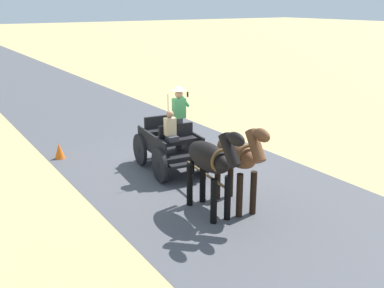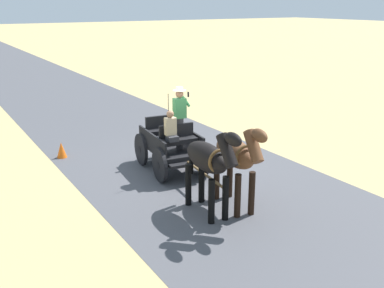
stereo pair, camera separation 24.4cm
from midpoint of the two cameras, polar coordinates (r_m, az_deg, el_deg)
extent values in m
plane|color=tan|center=(13.62, -0.82, -2.86)|extent=(200.00, 200.00, 0.00)
cube|color=#4C4C51|center=(13.62, -0.82, -2.85)|extent=(6.43, 160.00, 0.01)
cube|color=black|center=(13.22, -2.17, -0.49)|extent=(1.42, 2.31, 0.12)
cube|color=black|center=(13.36, 0.06, 0.98)|extent=(0.28, 2.09, 0.44)
cube|color=black|center=(12.93, -4.51, 0.36)|extent=(0.28, 2.09, 0.44)
cube|color=black|center=(12.20, 0.10, -2.53)|extent=(1.10, 0.35, 0.08)
cube|color=black|center=(14.33, -4.06, 0.16)|extent=(0.74, 0.27, 0.06)
cube|color=black|center=(12.58, -1.10, 0.39)|extent=(1.05, 0.46, 0.14)
cube|color=black|center=(12.67, -1.44, 1.56)|extent=(1.02, 0.19, 0.44)
cube|color=black|center=(13.55, -3.02, 1.62)|extent=(1.05, 0.46, 0.14)
cube|color=black|center=(13.65, -3.32, 2.70)|extent=(1.02, 0.19, 0.44)
cylinder|color=black|center=(12.88, 1.85, -1.82)|extent=(0.20, 0.97, 0.96)
cylinder|color=black|center=(12.88, 1.85, -1.82)|extent=(0.14, 0.22, 0.21)
cylinder|color=black|center=(12.37, -3.52, -2.67)|extent=(0.20, 0.97, 0.96)
cylinder|color=black|center=(12.37, -3.52, -2.67)|extent=(0.14, 0.22, 0.21)
cylinder|color=black|center=(14.19, -0.98, 0.03)|extent=(0.20, 0.97, 0.96)
cylinder|color=black|center=(14.19, -0.98, 0.03)|extent=(0.14, 0.22, 0.21)
cylinder|color=black|center=(13.74, -5.93, -0.66)|extent=(0.20, 0.97, 0.96)
cylinder|color=black|center=(13.74, -5.93, -0.66)|extent=(0.14, 0.22, 0.21)
cylinder|color=brown|center=(11.36, 2.23, -3.82)|extent=(0.28, 2.00, 0.07)
cylinder|color=black|center=(12.27, -2.40, 3.34)|extent=(0.02, 0.02, 1.30)
cylinder|color=#2D2D33|center=(12.84, -1.00, 1.36)|extent=(0.22, 0.22, 0.90)
cube|color=#387F47|center=(12.66, -1.02, 4.53)|extent=(0.36, 0.25, 0.56)
sphere|color=#9E7051|center=(12.57, -1.03, 6.31)|extent=(0.22, 0.22, 0.22)
cylinder|color=beige|center=(12.55, -1.03, 6.76)|extent=(0.36, 0.36, 0.01)
cylinder|color=beige|center=(12.54, -1.03, 6.98)|extent=(0.20, 0.20, 0.10)
cylinder|color=#387F47|center=(12.65, -0.20, 5.37)|extent=(0.27, 0.11, 0.32)
cube|color=black|center=(12.62, 0.08, 6.26)|extent=(0.03, 0.07, 0.14)
cube|color=#2D2D33|center=(12.33, -1.94, 0.72)|extent=(0.31, 0.35, 0.14)
cube|color=tan|center=(12.35, -2.17, 2.24)|extent=(0.32, 0.23, 0.48)
sphere|color=#9E7051|center=(12.27, -2.19, 3.82)|extent=(0.20, 0.20, 0.20)
ellipsoid|color=brown|center=(10.62, 6.02, -1.09)|extent=(0.78, 1.63, 0.64)
cylinder|color=black|center=(10.57, 8.17, -6.18)|extent=(0.15, 0.15, 1.05)
cylinder|color=black|center=(10.40, 6.44, -6.51)|extent=(0.15, 0.15, 1.05)
cylinder|color=black|center=(11.44, 5.38, -4.19)|extent=(0.15, 0.15, 1.05)
cylinder|color=black|center=(11.28, 3.74, -4.46)|extent=(0.15, 0.15, 1.05)
cylinder|color=brown|center=(9.81, 8.45, -0.31)|extent=(0.35, 0.68, 0.73)
ellipsoid|color=brown|center=(9.54, 9.21, 1.05)|extent=(0.30, 0.57, 0.28)
cube|color=black|center=(9.81, 8.40, -0.07)|extent=(0.13, 0.51, 0.56)
cylinder|color=black|center=(11.34, 4.18, -1.44)|extent=(0.11, 0.11, 0.70)
torus|color=brown|center=(10.15, 7.51, -1.56)|extent=(0.55, 0.15, 0.55)
ellipsoid|color=black|center=(10.27, 2.53, -1.65)|extent=(0.64, 1.59, 0.64)
cylinder|color=black|center=(10.25, 4.92, -6.84)|extent=(0.15, 0.15, 1.05)
cylinder|color=black|center=(10.07, 3.17, -7.25)|extent=(0.15, 0.15, 1.05)
cylinder|color=black|center=(11.10, 1.84, -4.81)|extent=(0.15, 0.15, 1.05)
cylinder|color=black|center=(10.93, 0.18, -5.16)|extent=(0.15, 0.15, 1.05)
cylinder|color=black|center=(9.47, 5.17, -0.82)|extent=(0.29, 0.66, 0.73)
ellipsoid|color=black|center=(9.21, 5.97, 0.59)|extent=(0.25, 0.55, 0.28)
cube|color=black|center=(9.48, 5.11, -0.58)|extent=(0.09, 0.50, 0.56)
cylinder|color=black|center=(10.98, 0.54, -2.02)|extent=(0.11, 0.11, 0.70)
torus|color=brown|center=(9.81, 4.16, -2.12)|extent=(0.55, 0.10, 0.55)
cone|color=orange|center=(14.88, -15.65, -0.73)|extent=(0.32, 0.32, 0.50)
camera|label=1|loc=(0.12, -89.42, 0.18)|focal=42.37mm
camera|label=2|loc=(0.12, 90.58, -0.18)|focal=42.37mm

